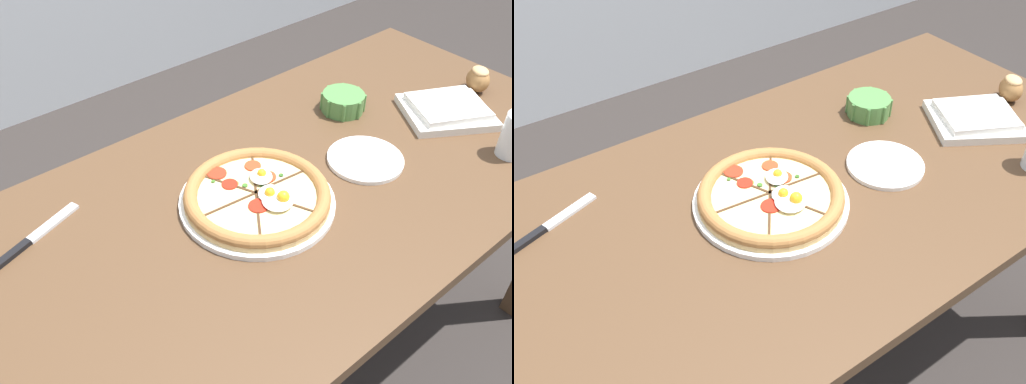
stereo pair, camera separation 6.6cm
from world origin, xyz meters
TOP-DOWN VIEW (x-y plane):
  - ground_plane at (0.00, 0.00)m, footprint 12.00×12.00m
  - dining_table at (0.00, 0.00)m, footprint 1.57×0.76m
  - pizza at (-0.10, 0.00)m, footprint 0.32×0.32m
  - ramekin_bowl at (0.29, 0.14)m, footprint 0.11×0.11m
  - napkin_folded at (0.48, -0.05)m, footprint 0.27×0.26m
  - bread_piece_mid at (0.65, -0.03)m, footprint 0.09×0.09m
  - knife_main at (-0.49, 0.20)m, footprint 0.20×0.09m
  - side_saucer at (0.18, -0.05)m, footprint 0.17×0.17m

SIDE VIEW (x-z plane):
  - ground_plane at x=0.00m, z-range 0.00..0.00m
  - dining_table at x=0.00m, z-range 0.27..0.99m
  - knife_main at x=-0.49m, z-range 0.72..0.73m
  - side_saucer at x=0.18m, z-range 0.73..0.74m
  - napkin_folded at x=0.48m, z-range 0.72..0.76m
  - pizza at x=-0.10m, z-range 0.72..0.77m
  - ramekin_bowl at x=0.29m, z-range 0.73..0.77m
  - bread_piece_mid at x=0.65m, z-range 0.73..0.79m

